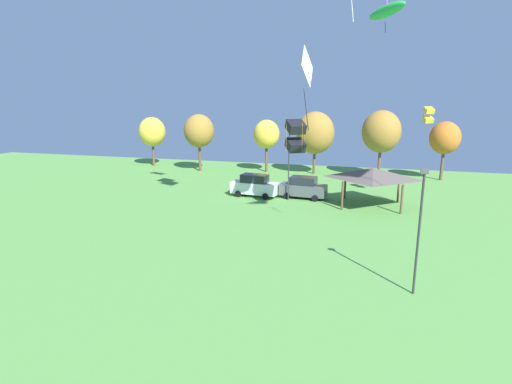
{
  "coord_description": "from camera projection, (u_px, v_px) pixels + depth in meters",
  "views": [
    {
      "loc": [
        4.56,
        0.32,
        9.69
      ],
      "look_at": [
        0.52,
        14.81,
        6.2
      ],
      "focal_mm": 28.0,
      "sensor_mm": 36.0,
      "label": 1
    }
  ],
  "objects": [
    {
      "name": "kite_flying_3",
      "position": [
        387.0,
        11.0,
        26.61
      ],
      "size": [
        2.78,
        3.37,
        2.28
      ],
      "color": "green"
    },
    {
      "name": "kite_flying_5",
      "position": [
        307.0,
        69.0,
        28.43
      ],
      "size": [
        0.66,
        2.98,
        6.01
      ],
      "color": "white"
    },
    {
      "name": "kite_flying_8",
      "position": [
        296.0,
        136.0,
        33.13
      ],
      "size": [
        2.0,
        2.06,
        2.76
      ],
      "color": "black"
    },
    {
      "name": "kite_flying_9",
      "position": [
        428.0,
        115.0,
        36.17
      ],
      "size": [
        1.01,
        1.06,
        1.5
      ],
      "color": "yellow"
    },
    {
      "name": "parked_car_leftmost",
      "position": [
        255.0,
        186.0,
        40.67
      ],
      "size": [
        4.94,
        2.29,
        2.29
      ],
      "rotation": [
        0.0,
        0.0,
        -0.11
      ],
      "color": "silver",
      "rests_on": "ground"
    },
    {
      "name": "parked_car_second_from_left",
      "position": [
        303.0,
        188.0,
        39.91
      ],
      "size": [
        4.74,
        2.32,
        2.19
      ],
      "rotation": [
        0.0,
        0.0,
        -0.09
      ],
      "color": "#4C5156",
      "rests_on": "ground"
    },
    {
      "name": "park_pavilion",
      "position": [
        373.0,
        173.0,
        36.63
      ],
      "size": [
        6.52,
        5.54,
        3.6
      ],
      "color": "brown",
      "rests_on": "ground"
    },
    {
      "name": "light_post_0",
      "position": [
        289.0,
        161.0,
        38.59
      ],
      "size": [
        0.36,
        0.2,
        6.95
      ],
      "color": "#2D2D33",
      "rests_on": "ground"
    },
    {
      "name": "light_post_1",
      "position": [
        419.0,
        226.0,
        19.6
      ],
      "size": [
        0.36,
        0.2,
        6.48
      ],
      "color": "#2D2D33",
      "rests_on": "ground"
    },
    {
      "name": "treeline_tree_0",
      "position": [
        152.0,
        132.0,
        58.75
      ],
      "size": [
        3.88,
        3.88,
        7.18
      ],
      "color": "brown",
      "rests_on": "ground"
    },
    {
      "name": "treeline_tree_1",
      "position": [
        199.0,
        131.0,
        54.26
      ],
      "size": [
        4.11,
        4.11,
        7.78
      ],
      "color": "brown",
      "rests_on": "ground"
    },
    {
      "name": "treeline_tree_2",
      "position": [
        267.0,
        134.0,
        53.75
      ],
      "size": [
        3.49,
        3.49,
        7.06
      ],
      "color": "brown",
      "rests_on": "ground"
    },
    {
      "name": "treeline_tree_3",
      "position": [
        315.0,
        133.0,
        52.24
      ],
      "size": [
        5.03,
        5.03,
        8.2
      ],
      "color": "brown",
      "rests_on": "ground"
    },
    {
      "name": "treeline_tree_4",
      "position": [
        381.0,
        132.0,
        50.0
      ],
      "size": [
        4.81,
        4.81,
        8.42
      ],
      "color": "brown",
      "rests_on": "ground"
    },
    {
      "name": "treeline_tree_5",
      "position": [
        445.0,
        138.0,
        48.05
      ],
      "size": [
        3.57,
        3.57,
        7.15
      ],
      "color": "brown",
      "rests_on": "ground"
    }
  ]
}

